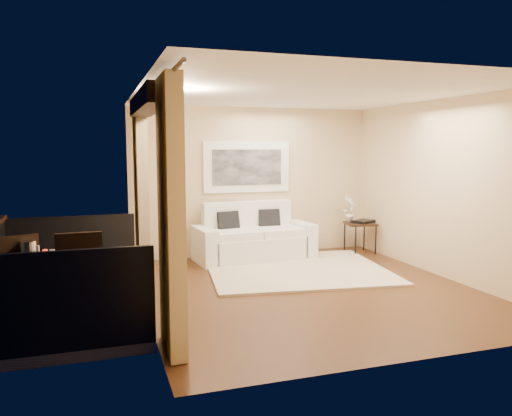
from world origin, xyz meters
name	(u,v)px	position (x,y,z in m)	size (l,w,h in m)	color
floor	(307,289)	(0.00, 0.00, 0.00)	(5.00, 5.00, 0.00)	#502F17
room_shell	(148,102)	(-2.13, 0.00, 2.52)	(5.00, 6.40, 5.00)	white
balcony	(54,298)	(-3.31, 0.00, 0.18)	(1.81, 2.60, 1.17)	#605B56
curtains	(153,199)	(-2.11, 0.00, 1.34)	(0.16, 4.80, 2.64)	tan
artwork	(247,167)	(-0.13, 2.46, 1.62)	(1.62, 0.07, 0.92)	white
rug	(297,270)	(0.26, 1.01, 0.02)	(2.80, 2.44, 0.04)	beige
sofa	(253,239)	(-0.14, 2.09, 0.35)	(2.15, 1.07, 1.00)	white
side_table	(360,226)	(1.93, 1.93, 0.52)	(0.62, 0.62, 0.57)	black
tray	(363,221)	(1.98, 1.91, 0.60)	(0.38, 0.28, 0.05)	black
orchid	(350,208)	(1.76, 2.05, 0.84)	(0.28, 0.19, 0.53)	white
bistro_table	(42,266)	(-3.40, -0.14, 0.62)	(0.66, 0.66, 0.70)	black
balcony_chair_far	(20,268)	(-3.67, 0.10, 0.56)	(0.52, 0.52, 0.96)	black
balcony_chair_near	(81,277)	(-2.96, -0.89, 0.64)	(0.49, 0.50, 1.09)	black
ice_bucket	(28,250)	(-3.54, -0.07, 0.80)	(0.18, 0.18, 0.20)	silver
candle	(45,253)	(-3.38, 0.02, 0.74)	(0.06, 0.06, 0.07)	red
vase	(38,254)	(-3.42, -0.29, 0.79)	(0.04, 0.04, 0.18)	white
glass_a	(52,255)	(-3.27, -0.27, 0.76)	(0.06, 0.06, 0.12)	white
glass_b	(62,252)	(-3.18, -0.11, 0.76)	(0.06, 0.06, 0.12)	white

